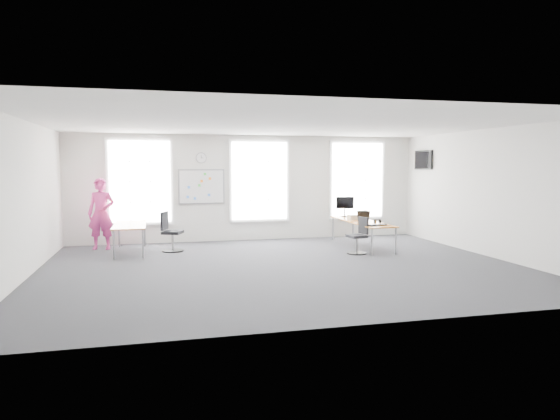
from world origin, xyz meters
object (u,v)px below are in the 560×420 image
object	(u,v)px
chair_left	(170,234)
keyboard	(377,225)
desk_left	(130,227)
monitor	(345,205)
person	(101,214)
chair_right	(359,238)
headphones	(377,221)
desk_right	(362,223)

from	to	relation	value
chair_left	keyboard	distance (m)	5.10
desk_left	monitor	distance (m)	5.93
person	monitor	world-z (taller)	person
chair_left	keyboard	world-z (taller)	chair_left
person	keyboard	world-z (taller)	person
chair_left	monitor	world-z (taller)	monitor
chair_left	keyboard	bearing A→B (deg)	-85.84
desk_left	person	bearing A→B (deg)	138.07
chair_left	chair_right	bearing A→B (deg)	-86.41
monitor	headphones	bearing A→B (deg)	-76.25
keyboard	monitor	size ratio (longest dim) A/B	0.70
desk_right	desk_left	xyz separation A→B (m)	(-5.89, 0.54, 0.00)
keyboard	person	bearing A→B (deg)	148.71
keyboard	headphones	bearing A→B (deg)	51.15
headphones	person	bearing A→B (deg)	177.09
person	headphones	bearing A→B (deg)	-3.74
desk_left	person	world-z (taller)	person
desk_right	chair_left	distance (m)	4.95
desk_right	monitor	xyz separation A→B (m)	(-0.01, 1.18, 0.39)
chair_left	monitor	bearing A→B (deg)	-60.01
desk_right	keyboard	distance (m)	1.07
keyboard	headphones	xyz separation A→B (m)	(0.24, 0.47, 0.04)
monitor	chair_left	bearing A→B (deg)	-163.45
headphones	desk_right	bearing A→B (deg)	117.61
chair_right	monitor	xyz separation A→B (m)	(0.49, 2.17, 0.63)
keyboard	headphones	size ratio (longest dim) A/B	2.27
desk_right	person	xyz separation A→B (m)	(-6.62, 1.19, 0.28)
chair_left	person	xyz separation A→B (m)	(-1.69, 0.74, 0.48)
chair_left	keyboard	size ratio (longest dim) A/B	2.48
chair_right	desk_left	bearing A→B (deg)	-114.97
desk_right	monitor	world-z (taller)	monitor
headphones	chair_left	bearing A→B (deg)	-179.83
desk_left	keyboard	bearing A→B (deg)	-15.43
desk_left	chair_left	world-z (taller)	chair_left
chair_right	person	size ratio (longest dim) A/B	0.49
desk_right	headphones	world-z (taller)	headphones
desk_right	desk_left	distance (m)	5.91
headphones	monitor	size ratio (longest dim) A/B	0.31
chair_left	desk_right	bearing A→B (deg)	-73.72
chair_left	keyboard	xyz separation A→B (m)	(4.86, -1.53, 0.26)
chair_right	headphones	distance (m)	0.84
chair_right	chair_left	world-z (taller)	chair_left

